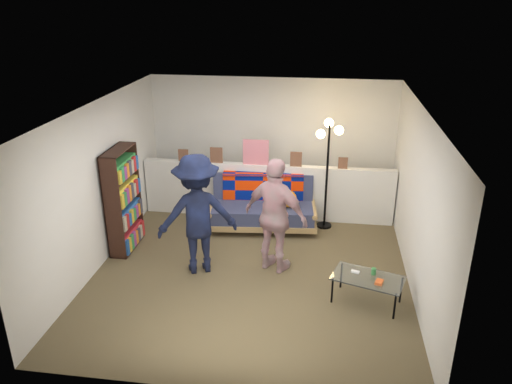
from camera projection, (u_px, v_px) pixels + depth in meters
The scene contains 10 objects.
ground at pixel (252, 267), 7.44m from camera, with size 5.00×5.00×0.00m, color brown.
room_shell at pixel (257, 151), 7.24m from camera, with size 4.60×5.05×2.45m.
half_wall_ledge at pixel (267, 191), 8.90m from camera, with size 4.45×0.15×1.00m, color silver.
ledge_decor at pixel (254, 155), 8.65m from camera, with size 2.97×0.02×0.45m.
futon_sofa at pixel (264, 207), 8.59m from camera, with size 1.91×1.05×0.79m.
bookshelf at pixel (123, 203), 7.75m from camera, with size 0.27×0.82×1.63m.
coffee_table at pixel (368, 279), 6.47m from camera, with size 1.01×0.75×0.47m.
floor_lamp at pixel (328, 152), 8.24m from camera, with size 0.44×0.36×1.89m.
person_left at pixel (197, 214), 7.06m from camera, with size 1.15×0.66×1.77m, color black.
person_right at pixel (276, 216), 7.08m from camera, with size 1.00×0.42×1.71m, color pink.
Camera 1 is at (0.96, -6.39, 3.85)m, focal length 35.00 mm.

